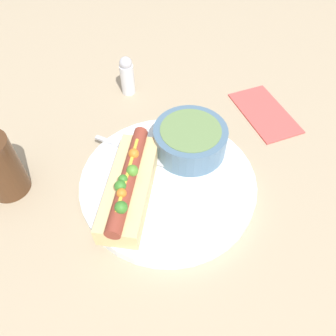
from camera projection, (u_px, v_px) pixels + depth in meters
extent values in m
plane|color=tan|center=(168.00, 187.00, 0.53)|extent=(4.00, 4.00, 0.00)
cylinder|color=white|center=(168.00, 183.00, 0.52)|extent=(0.28, 0.28, 0.02)
cube|color=#E5C17F|center=(129.00, 186.00, 0.49)|extent=(0.18, 0.15, 0.04)
cylinder|color=brown|center=(128.00, 176.00, 0.47)|extent=(0.17, 0.12, 0.02)
sphere|color=#387A28|center=(123.00, 179.00, 0.45)|extent=(0.01, 0.01, 0.01)
sphere|color=orange|center=(122.00, 193.00, 0.44)|extent=(0.01, 0.01, 0.01)
sphere|color=#387A28|center=(120.00, 186.00, 0.44)|extent=(0.02, 0.02, 0.02)
sphere|color=#518C2D|center=(131.00, 169.00, 0.46)|extent=(0.02, 0.02, 0.02)
sphere|color=orange|center=(134.00, 154.00, 0.48)|extent=(0.02, 0.02, 0.02)
sphere|color=#387A28|center=(121.00, 207.00, 0.42)|extent=(0.02, 0.02, 0.02)
cylinder|color=gold|center=(127.00, 172.00, 0.46)|extent=(0.11, 0.08, 0.01)
cylinder|color=slate|center=(190.00, 140.00, 0.54)|extent=(0.12, 0.12, 0.05)
cylinder|color=#66844C|center=(191.00, 132.00, 0.52)|extent=(0.10, 0.10, 0.01)
cube|color=#B7B7BC|center=(123.00, 147.00, 0.56)|extent=(0.09, 0.07, 0.00)
ellipsoid|color=#B7B7BC|center=(162.00, 160.00, 0.54)|extent=(0.05, 0.04, 0.01)
cube|color=#E04C47|center=(265.00, 112.00, 0.64)|extent=(0.16, 0.09, 0.01)
cylinder|color=silver|center=(128.00, 79.00, 0.66)|extent=(0.03, 0.03, 0.06)
sphere|color=silver|center=(126.00, 63.00, 0.63)|extent=(0.02, 0.02, 0.02)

